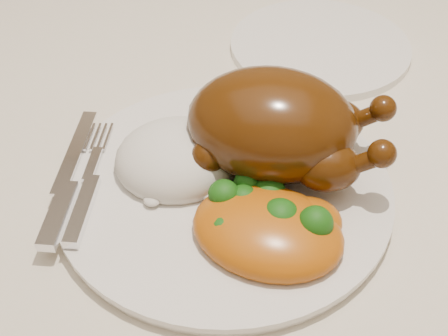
{
  "coord_description": "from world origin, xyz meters",
  "views": [
    {
      "loc": [
        0.04,
        -0.57,
        1.17
      ],
      "look_at": [
        0.04,
        -0.17,
        0.8
      ],
      "focal_mm": 50.0,
      "sensor_mm": 36.0,
      "label": 1
    }
  ],
  "objects_px": {
    "dining_table": "(188,153)",
    "roast_chicken": "(277,126)",
    "dinner_plate": "(224,190)",
    "side_plate": "(320,46)"
  },
  "relations": [
    {
      "from": "dining_table",
      "to": "roast_chicken",
      "type": "bearing_deg",
      "value": -58.85
    },
    {
      "from": "dinner_plate",
      "to": "side_plate",
      "type": "relative_size",
      "value": 1.39
    },
    {
      "from": "dining_table",
      "to": "dinner_plate",
      "type": "bearing_deg",
      "value": -76.14
    },
    {
      "from": "dinner_plate",
      "to": "roast_chicken",
      "type": "xyz_separation_m",
      "value": [
        0.05,
        0.03,
        0.05
      ]
    },
    {
      "from": "dinner_plate",
      "to": "roast_chicken",
      "type": "relative_size",
      "value": 1.51
    },
    {
      "from": "dining_table",
      "to": "dinner_plate",
      "type": "xyz_separation_m",
      "value": [
        0.04,
        -0.17,
        0.11
      ]
    },
    {
      "from": "dining_table",
      "to": "dinner_plate",
      "type": "relative_size",
      "value": 5.45
    },
    {
      "from": "dining_table",
      "to": "side_plate",
      "type": "distance_m",
      "value": 0.2
    },
    {
      "from": "dining_table",
      "to": "roast_chicken",
      "type": "distance_m",
      "value": 0.24
    },
    {
      "from": "dinner_plate",
      "to": "dining_table",
      "type": "bearing_deg",
      "value": 103.86
    }
  ]
}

